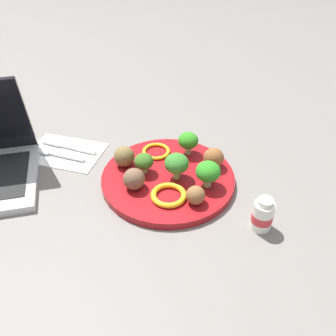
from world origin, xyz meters
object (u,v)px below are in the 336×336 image
(meatball_front_left, at_px, (214,158))
(napkin, at_px, (65,152))
(broccoli_floret_far_rim, at_px, (144,162))
(fork, at_px, (58,154))
(meatball_back_right, at_px, (124,156))
(pepper_ring_front_left, at_px, (169,195))
(broccoli_floret_front_right, at_px, (188,141))
(meatball_center, at_px, (134,179))
(yogurt_bottle, at_px, (262,215))
(meatball_mid_left, at_px, (196,195))
(knife, at_px, (66,146))
(broccoli_floret_mid_left, at_px, (176,164))
(plate, at_px, (168,178))
(pepper_ring_back_left, at_px, (156,151))
(broccoli_floret_mid_right, at_px, (209,171))

(meatball_front_left, bearing_deg, napkin, 9.73)
(broccoli_floret_far_rim, xyz_separation_m, fork, (0.22, 0.00, -0.04))
(meatball_back_right, xyz_separation_m, pepper_ring_front_left, (-0.13, 0.06, -0.02))
(broccoli_floret_front_right, bearing_deg, meatball_back_right, 38.81)
(meatball_center, xyz_separation_m, yogurt_bottle, (-0.25, -0.00, -0.01))
(meatball_back_right, distance_m, meatball_mid_left, 0.19)
(meatball_center, relative_size, knife, 0.30)
(broccoli_floret_mid_left, relative_size, meatball_center, 1.30)
(meatball_front_left, relative_size, pepper_ring_front_left, 0.63)
(broccoli_floret_front_right, bearing_deg, plate, 82.77)
(broccoli_floret_front_right, height_order, meatball_back_right, broccoli_floret_front_right)
(meatball_front_left, height_order, pepper_ring_back_left, meatball_front_left)
(broccoli_floret_mid_left, bearing_deg, meatball_mid_left, 137.34)
(meatball_center, height_order, pepper_ring_back_left, meatball_center)
(broccoli_floret_front_right, xyz_separation_m, meatball_mid_left, (-0.07, 0.15, -0.01))
(plate, height_order, broccoli_floret_mid_left, broccoli_floret_mid_left)
(meatball_back_right, height_order, napkin, meatball_back_right)
(pepper_ring_back_left, distance_m, napkin, 0.22)
(meatball_front_left, distance_m, knife, 0.35)
(fork, bearing_deg, pepper_ring_front_left, 170.20)
(meatball_front_left, height_order, knife, meatball_front_left)
(meatball_center, height_order, yogurt_bottle, yogurt_bottle)
(meatball_center, relative_size, meatball_mid_left, 1.19)
(broccoli_floret_front_right, bearing_deg, broccoli_floret_mid_left, 94.38)
(yogurt_bottle, bearing_deg, meatball_front_left, -44.28)
(plate, height_order, meatball_back_right, meatball_back_right)
(broccoli_floret_mid_right, bearing_deg, meatball_back_right, 0.79)
(pepper_ring_back_left, bearing_deg, meatball_back_right, 55.31)
(broccoli_floret_far_rim, bearing_deg, broccoli_floret_mid_left, -175.01)
(plate, distance_m, meatball_back_right, 0.11)
(plate, bearing_deg, broccoli_floret_front_right, -97.23)
(fork, bearing_deg, knife, -84.79)
(meatball_center, bearing_deg, yogurt_bottle, -179.69)
(napkin, xyz_separation_m, yogurt_bottle, (-0.47, 0.07, 0.03))
(meatball_mid_left, relative_size, pepper_ring_front_left, 0.53)
(broccoli_floret_mid_left, bearing_deg, meatball_front_left, -131.61)
(broccoli_floret_far_rim, xyz_separation_m, broccoli_floret_mid_right, (-0.14, -0.01, 0.01))
(meatball_front_left, xyz_separation_m, napkin, (0.34, 0.06, -0.04))
(plate, relative_size, meatball_mid_left, 7.57)
(broccoli_floret_front_right, relative_size, yogurt_bottle, 0.77)
(broccoli_floret_far_rim, height_order, pepper_ring_back_left, broccoli_floret_far_rim)
(plate, xyz_separation_m, pepper_ring_front_left, (-0.03, 0.06, 0.01))
(fork, bearing_deg, plate, -177.62)
(meatball_center, xyz_separation_m, napkin, (0.21, -0.07, -0.04))
(broccoli_floret_mid_left, distance_m, meatball_mid_left, 0.08)
(broccoli_floret_mid_left, distance_m, pepper_ring_back_left, 0.11)
(broccoli_floret_mid_left, bearing_deg, yogurt_bottle, 162.94)
(broccoli_floret_front_right, bearing_deg, fork, 20.24)
(meatball_back_right, relative_size, knife, 0.31)
(broccoli_floret_far_rim, height_order, pepper_ring_front_left, broccoli_floret_far_rim)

